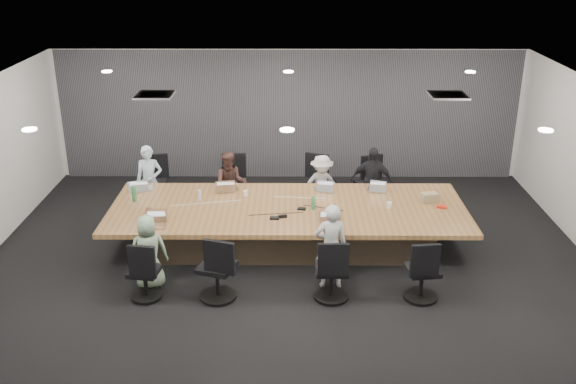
{
  "coord_description": "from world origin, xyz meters",
  "views": [
    {
      "loc": [
        0.05,
        -9.44,
        5.03
      ],
      "look_at": [
        0.0,
        0.4,
        1.05
      ],
      "focal_mm": 40.0,
      "sensor_mm": 36.0,
      "label": 1
    }
  ],
  "objects_px": {
    "bottle_green_right": "(313,203)",
    "person_6": "(331,246)",
    "chair_2": "(321,187)",
    "laptop_3": "(375,189)",
    "chair_6": "(332,274)",
    "person_4": "(149,252)",
    "chair_5": "(217,272)",
    "laptop_2": "(323,189)",
    "laptop_1": "(228,189)",
    "chair_0": "(154,187)",
    "laptop_0": "(143,189)",
    "chair_1": "(233,187)",
    "person_2": "(321,186)",
    "chair_4": "(145,276)",
    "person_3": "(371,182)",
    "bottle_clear": "(200,195)",
    "snack_packet": "(442,207)",
    "conference_table": "(288,225)",
    "stapler": "(283,216)",
    "canvas_bag": "(429,197)",
    "mug_brown": "(149,211)",
    "person_0": "(150,181)",
    "person_1": "(231,184)",
    "laptop_4": "(155,226)",
    "laptop_6": "(329,226)",
    "chair_7": "(422,275)",
    "chair_3": "(369,188)",
    "bottle_green_left": "(134,194)"
  },
  "relations": [
    {
      "from": "bottle_clear",
      "to": "snack_packet",
      "type": "relative_size",
      "value": 1.21
    },
    {
      "from": "chair_0",
      "to": "mug_brown",
      "type": "distance_m",
      "value": 2.08
    },
    {
      "from": "chair_2",
      "to": "laptop_3",
      "type": "xyz_separation_m",
      "value": [
        0.94,
        -0.9,
        0.31
      ]
    },
    {
      "from": "laptop_0",
      "to": "bottle_green_left",
      "type": "distance_m",
      "value": 0.58
    },
    {
      "from": "chair_5",
      "to": "chair_4",
      "type": "bearing_deg",
      "value": -161.56
    },
    {
      "from": "person_6",
      "to": "laptop_6",
      "type": "bearing_deg",
      "value": -96.17
    },
    {
      "from": "chair_6",
      "to": "person_4",
      "type": "distance_m",
      "value": 2.77
    },
    {
      "from": "chair_1",
      "to": "person_2",
      "type": "bearing_deg",
      "value": 163.55
    },
    {
      "from": "chair_2",
      "to": "laptop_1",
      "type": "bearing_deg",
      "value": 45.51
    },
    {
      "from": "person_1",
      "to": "canvas_bag",
      "type": "distance_m",
      "value": 3.69
    },
    {
      "from": "chair_0",
      "to": "laptop_0",
      "type": "height_order",
      "value": "chair_0"
    },
    {
      "from": "chair_4",
      "to": "person_3",
      "type": "xyz_separation_m",
      "value": [
        3.66,
        3.05,
        0.31
      ]
    },
    {
      "from": "chair_2",
      "to": "snack_packet",
      "type": "height_order",
      "value": "chair_2"
    },
    {
      "from": "chair_6",
      "to": "person_3",
      "type": "distance_m",
      "value": 3.2
    },
    {
      "from": "chair_5",
      "to": "laptop_2",
      "type": "bearing_deg",
      "value": 74.84
    },
    {
      "from": "laptop_2",
      "to": "person_3",
      "type": "height_order",
      "value": "person_3"
    },
    {
      "from": "laptop_3",
      "to": "chair_2",
      "type": "bearing_deg",
      "value": -33.27
    },
    {
      "from": "conference_table",
      "to": "laptop_4",
      "type": "relative_size",
      "value": 18.66
    },
    {
      "from": "chair_1",
      "to": "laptop_1",
      "type": "distance_m",
      "value": 0.95
    },
    {
      "from": "chair_3",
      "to": "laptop_4",
      "type": "distance_m",
      "value": 4.45
    },
    {
      "from": "chair_7",
      "to": "person_3",
      "type": "xyz_separation_m",
      "value": [
        -0.4,
        3.05,
        0.29
      ]
    },
    {
      "from": "person_2",
      "to": "person_1",
      "type": "bearing_deg",
      "value": 165.6
    },
    {
      "from": "conference_table",
      "to": "canvas_bag",
      "type": "xyz_separation_m",
      "value": [
        2.43,
        0.26,
        0.41
      ]
    },
    {
      "from": "person_3",
      "to": "person_4",
      "type": "relative_size",
      "value": 1.16
    },
    {
      "from": "chair_5",
      "to": "laptop_3",
      "type": "bearing_deg",
      "value": 62.28
    },
    {
      "from": "chair_6",
      "to": "person_4",
      "type": "relative_size",
      "value": 0.69
    },
    {
      "from": "person_3",
      "to": "laptop_6",
      "type": "xyz_separation_m",
      "value": [
        -0.92,
        -2.15,
        0.07
      ]
    },
    {
      "from": "chair_4",
      "to": "person_0",
      "type": "distance_m",
      "value": 3.11
    },
    {
      "from": "person_0",
      "to": "bottle_green_left",
      "type": "height_order",
      "value": "person_0"
    },
    {
      "from": "person_6",
      "to": "laptop_6",
      "type": "xyz_separation_m",
      "value": [
        0.0,
        0.55,
        0.07
      ]
    },
    {
      "from": "person_2",
      "to": "canvas_bag",
      "type": "distance_m",
      "value": 2.12
    },
    {
      "from": "laptop_0",
      "to": "mug_brown",
      "type": "distance_m",
      "value": 1.17
    },
    {
      "from": "chair_3",
      "to": "laptop_3",
      "type": "bearing_deg",
      "value": 72.81
    },
    {
      "from": "person_2",
      "to": "mug_brown",
      "type": "relative_size",
      "value": 10.64
    },
    {
      "from": "person_0",
      "to": "person_1",
      "type": "bearing_deg",
      "value": -4.1
    },
    {
      "from": "chair_0",
      "to": "chair_4",
      "type": "xyz_separation_m",
      "value": [
        0.53,
        -3.4,
        -0.06
      ]
    },
    {
      "from": "chair_3",
      "to": "person_1",
      "type": "relative_size",
      "value": 0.66
    },
    {
      "from": "laptop_6",
      "to": "bottle_clear",
      "type": "height_order",
      "value": "bottle_clear"
    },
    {
      "from": "laptop_6",
      "to": "chair_6",
      "type": "bearing_deg",
      "value": -98.07
    },
    {
      "from": "laptop_6",
      "to": "mug_brown",
      "type": "bearing_deg",
      "value": 162.68
    },
    {
      "from": "laptop_4",
      "to": "laptop_2",
      "type": "bearing_deg",
      "value": 29.11
    },
    {
      "from": "laptop_0",
      "to": "bottle_green_right",
      "type": "xyz_separation_m",
      "value": [
        3.05,
        -0.89,
        0.1
      ]
    },
    {
      "from": "person_6",
      "to": "laptop_2",
      "type": "bearing_deg",
      "value": -95.66
    },
    {
      "from": "laptop_1",
      "to": "person_2",
      "type": "xyz_separation_m",
      "value": [
        1.72,
        0.55,
        -0.15
      ]
    },
    {
      "from": "bottle_green_right",
      "to": "person_6",
      "type": "bearing_deg",
      "value": -79.74
    },
    {
      "from": "conference_table",
      "to": "laptop_4",
      "type": "height_order",
      "value": "laptop_4"
    },
    {
      "from": "laptop_2",
      "to": "bottle_green_right",
      "type": "bearing_deg",
      "value": 89.8
    },
    {
      "from": "conference_table",
      "to": "stapler",
      "type": "distance_m",
      "value": 0.59
    },
    {
      "from": "stapler",
      "to": "canvas_bag",
      "type": "xyz_separation_m",
      "value": [
        2.52,
        0.71,
        0.05
      ]
    },
    {
      "from": "laptop_3",
      "to": "chair_4",
      "type": "bearing_deg",
      "value": 44.71
    }
  ]
}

